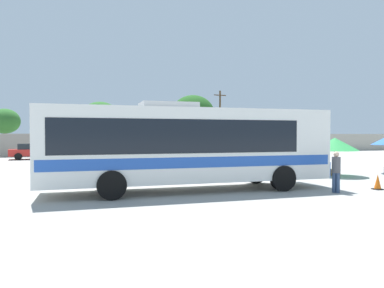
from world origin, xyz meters
name	(u,v)px	position (x,y,z in m)	size (l,w,h in m)	color
ground_plane	(151,167)	(0.00, 10.00, 0.00)	(300.00, 300.00, 0.00)	#A3A099
perimeter_wall	(119,144)	(0.00, 26.19, 1.19)	(80.00, 0.30, 2.38)	#9E998C
coach_bus_white_blue	(186,144)	(-0.93, -0.66, 1.90)	(11.75, 3.08, 3.56)	white
attendant_by_bus_door	(336,169)	(4.49, -3.07, 0.92)	(0.45, 0.45, 1.63)	#33476B
vendor_umbrella_secondary_green	(335,145)	(8.53, 1.67, 1.74)	(2.56, 2.56, 2.11)	gray
parked_car_second_red	(34,151)	(-8.43, 21.83, 0.77)	(4.46, 2.24, 1.45)	red
utility_pole_near	(220,120)	(13.94, 29.84, 4.27)	(1.80, 0.32, 8.17)	#4C3823
roadside_tree_left	(5,121)	(-12.06, 30.15, 3.77)	(3.28, 3.28, 5.18)	brown
roadside_tree_midleft	(100,120)	(-1.66, 30.66, 4.13)	(5.08, 5.08, 6.30)	brown
roadside_tree_midright	(193,113)	(10.37, 30.67, 5.11)	(5.69, 5.69, 7.54)	brown
traffic_cone_on_apron	(378,182)	(6.70, -2.99, 0.31)	(0.36, 0.36, 0.64)	black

